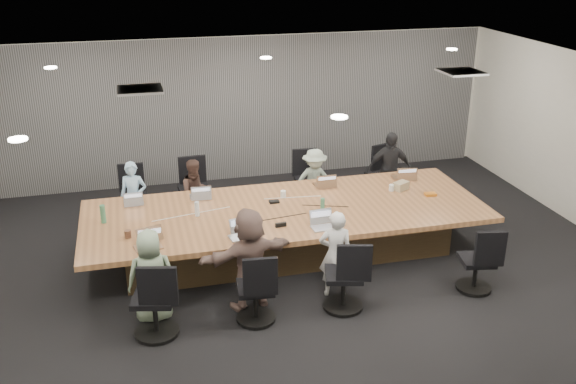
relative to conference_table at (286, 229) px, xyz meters
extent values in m
cube|color=black|center=(0.00, -0.50, -0.40)|extent=(10.00, 8.00, 0.00)
cube|color=white|center=(0.00, -0.50, 2.40)|extent=(10.00, 8.00, 0.00)
cube|color=beige|center=(0.00, 3.50, 1.00)|extent=(10.00, 0.00, 2.80)
cube|color=beige|center=(0.00, -4.50, 1.00)|extent=(10.00, 0.00, 2.80)
cube|color=slate|center=(0.00, 3.42, 1.00)|extent=(9.80, 0.04, 2.80)
cube|color=#45331E|center=(0.00, 0.00, -0.07)|extent=(4.80, 1.40, 0.66)
cube|color=#A16B41|center=(0.00, 0.00, 0.30)|extent=(6.00, 2.20, 0.08)
imported|color=#9CC7E7|center=(-2.21, 1.35, 0.20)|extent=(0.49, 0.38, 1.21)
cube|color=#B2B2B7|center=(-2.21, 0.80, 0.35)|extent=(0.30, 0.21, 0.02)
imported|color=#442F28|center=(-1.20, 1.35, 0.18)|extent=(0.65, 0.56, 1.16)
cube|color=#B2B2B7|center=(-1.20, 0.80, 0.35)|extent=(0.32, 0.23, 0.02)
imported|color=#94A897|center=(0.84, 1.35, 0.19)|extent=(0.77, 0.45, 1.18)
cube|color=#8C6647|center=(0.84, 0.80, 0.35)|extent=(0.33, 0.23, 0.02)
imported|color=black|center=(2.22, 1.35, 0.29)|extent=(0.84, 0.43, 1.38)
cube|color=#8C6647|center=(2.22, 0.80, 0.35)|extent=(0.36, 0.27, 0.02)
imported|color=gray|center=(-2.08, -1.35, 0.22)|extent=(0.61, 0.40, 1.23)
cube|color=#8C6647|center=(-2.08, -0.80, 0.35)|extent=(0.39, 0.30, 0.02)
imported|color=#755A53|center=(-0.83, -1.35, 0.29)|extent=(1.35, 0.72, 1.39)
cube|color=#B2B2B7|center=(-0.83, -0.80, 0.35)|extent=(0.36, 0.28, 0.02)
imported|color=silver|center=(0.33, -1.35, 0.21)|extent=(0.51, 0.40, 1.23)
cube|color=#B2B2B7|center=(0.33, -0.80, 0.35)|extent=(0.34, 0.24, 0.02)
cylinder|color=#408059|center=(-2.65, 0.17, 0.47)|extent=(0.08, 0.08, 0.27)
cylinder|color=#408059|center=(0.48, -0.26, 0.45)|extent=(0.08, 0.08, 0.22)
cylinder|color=silver|center=(-1.33, 0.07, 0.45)|extent=(0.08, 0.08, 0.22)
cylinder|color=white|center=(0.07, 0.46, 0.39)|extent=(0.09, 0.09, 0.10)
cylinder|color=white|center=(1.81, 0.29, 0.39)|extent=(0.11, 0.11, 0.10)
cylinder|color=brown|center=(-2.33, -0.43, 0.39)|extent=(0.12, 0.12, 0.11)
cube|color=black|center=(-0.67, -0.50, 0.35)|extent=(0.16, 0.11, 0.03)
cube|color=black|center=(-0.12, 0.28, 0.35)|extent=(0.15, 0.10, 0.03)
cube|color=black|center=(-0.23, -0.60, 0.37)|extent=(0.16, 0.06, 0.06)
cube|color=tan|center=(1.98, 0.29, 0.40)|extent=(0.29, 0.25, 0.13)
cube|color=#BF6617|center=(2.33, -0.05, 0.36)|extent=(0.19, 0.13, 0.04)
camera|label=1|loc=(-2.16, -8.55, 4.17)|focal=40.00mm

